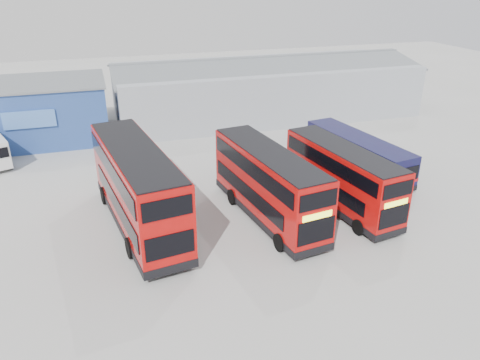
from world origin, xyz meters
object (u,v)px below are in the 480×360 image
double_decker_left (138,189)px  single_decker_blue (357,154)px  double_decker_centre (268,186)px  double_decker_right (341,178)px  office_block (35,111)px  maintenance_shed (264,88)px

double_decker_left → single_decker_blue: double_decker_left is taller
double_decker_left → double_decker_centre: 7.59m
double_decker_right → office_block: bearing=125.6°
maintenance_shed → single_decker_blue: size_ratio=2.99×
office_block → maintenance_shed: size_ratio=0.40×
double_decker_right → single_decker_blue: (4.00, 4.83, -0.65)m
maintenance_shed → single_decker_blue: bearing=-85.8°
double_decker_left → single_decker_blue: 16.76m
office_block → double_decker_right: size_ratio=1.27×
maintenance_shed → double_decker_left: (-15.10, -20.53, -0.17)m
maintenance_shed → double_decker_centre: maintenance_shed is taller
double_decker_right → double_decker_left: bearing=165.7°
office_block → double_decker_left: (6.90, -18.52, -0.14)m
double_decker_left → maintenance_shed: bearing=-134.8°
office_block → double_decker_right: 27.57m
double_decker_centre → single_decker_blue: size_ratio=1.03×
double_decker_right → double_decker_centre: bearing=170.9°
double_decker_left → double_decker_right: double_decker_left is taller
maintenance_shed → double_decker_right: bearing=-97.3°
double_decker_left → double_decker_centre: bearing=162.6°
office_block → single_decker_blue: office_block is taller
maintenance_shed → double_decker_centre: bearing=-109.3°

